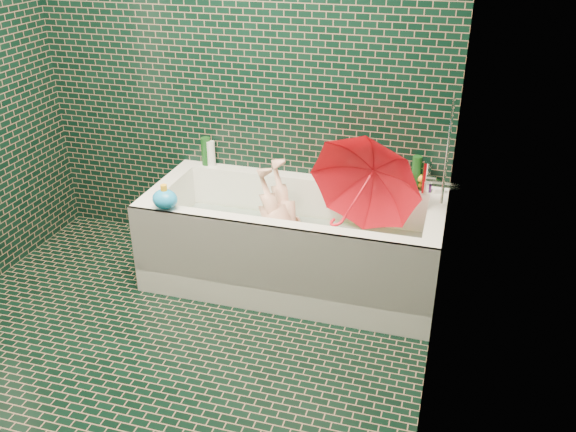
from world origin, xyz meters
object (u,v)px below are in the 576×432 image
(umbrella, at_px, (358,195))
(child, at_px, (285,237))
(rubber_duck, at_px, (415,182))
(bathtub, at_px, (292,251))
(bath_toy, at_px, (165,199))

(umbrella, bearing_deg, child, -159.70)
(child, height_order, rubber_duck, rubber_duck)
(child, height_order, umbrella, umbrella)
(bathtub, height_order, bath_toy, bath_toy)
(umbrella, bearing_deg, bath_toy, -146.28)
(umbrella, bearing_deg, bathtub, -162.09)
(child, relative_size, rubber_duck, 6.94)
(rubber_duck, bearing_deg, bathtub, -129.11)
(rubber_duck, height_order, bath_toy, bath_toy)
(umbrella, relative_size, bath_toy, 4.17)
(rubber_duck, relative_size, bath_toy, 0.86)
(child, xyz_separation_m, rubber_duck, (0.69, 0.35, 0.29))
(bath_toy, bearing_deg, bathtub, 29.88)
(bathtub, bearing_deg, child, -154.43)
(rubber_duck, bearing_deg, bath_toy, -129.48)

